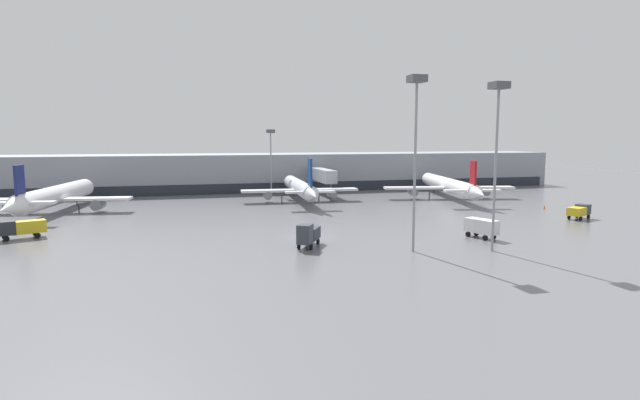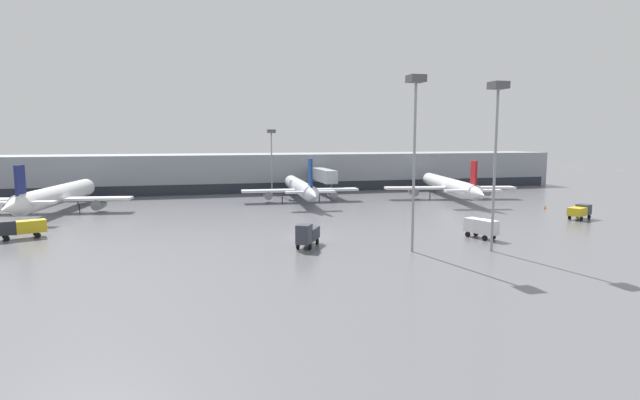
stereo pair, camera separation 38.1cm
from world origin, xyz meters
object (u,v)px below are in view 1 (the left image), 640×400
parked_jet_2 (55,196)px  service_truck_1 (579,211)px  service_truck_2 (21,227)px  service_truck_3 (482,226)px  parked_jet_1 (449,185)px  apron_light_mast_3 (498,119)px  apron_light_mast_0 (271,142)px  apron_light_mast_2 (416,115)px  traffic_cone_1 (544,207)px  service_truck_0 (308,234)px  parked_jet_0 (300,188)px

parked_jet_2 → service_truck_1: parked_jet_2 is taller
service_truck_2 → service_truck_3: service_truck_3 is taller
parked_jet_1 → service_truck_3: bearing=167.9°
service_truck_1 → apron_light_mast_3: size_ratio=0.25×
parked_jet_1 → apron_light_mast_0: size_ratio=2.63×
service_truck_2 → apron_light_mast_2: bearing=134.0°
service_truck_1 → apron_light_mast_3: apron_light_mast_3 is taller
service_truck_1 → traffic_cone_1: service_truck_1 is taller
parked_jet_2 → service_truck_3: 70.40m
service_truck_2 → service_truck_3: bearing=142.7°
service_truck_2 → apron_light_mast_2: 51.76m
service_truck_3 → traffic_cone_1: 33.70m
parked_jet_1 → service_truck_0: bearing=145.3°
parked_jet_1 → apron_light_mast_3: 51.54m
parked_jet_2 → apron_light_mast_2: 65.04m
parked_jet_0 → apron_light_mast_3: bearing=-163.0°
parked_jet_0 → apron_light_mast_0: size_ratio=2.29×
service_truck_1 → parked_jet_1: bearing=78.6°
service_truck_0 → service_truck_3: (23.03, -0.63, -0.01)m
service_truck_1 → traffic_cone_1: (2.57, 11.28, -0.99)m
parked_jet_1 → service_truck_2: bearing=119.5°
service_truck_1 → traffic_cone_1: 11.61m
service_truck_0 → apron_light_mast_3: size_ratio=0.27×
parked_jet_0 → apron_light_mast_3: apron_light_mast_3 is taller
apron_light_mast_2 → parked_jet_2: bearing=137.7°
apron_light_mast_2 → service_truck_1: bearing=21.8°
parked_jet_1 → apron_light_mast_2: size_ratio=1.97×
apron_light_mast_3 → parked_jet_0: bearing=103.6°
parked_jet_0 → traffic_cone_1: 46.49m
parked_jet_2 → apron_light_mast_2: size_ratio=1.86×
apron_light_mast_0 → traffic_cone_1: bearing=-38.4°
parked_jet_1 → apron_light_mast_2: bearing=158.0°
parked_jet_0 → parked_jet_2: (-44.30, -3.89, 0.07)m
service_truck_0 → service_truck_1: (46.91, 8.93, -0.21)m
parked_jet_1 → apron_light_mast_2: (-29.04, -43.82, 12.60)m
apron_light_mast_0 → apron_light_mast_2: bearing=-83.9°
traffic_cone_1 → apron_light_mast_0: size_ratio=0.05×
traffic_cone_1 → apron_light_mast_0: bearing=141.6°
parked_jet_1 → service_truck_3: 42.70m
service_truck_1 → apron_light_mast_2: bearing=177.5°
service_truck_0 → traffic_cone_1: service_truck_0 is taller
service_truck_0 → traffic_cone_1: size_ratio=6.92×
parked_jet_0 → apron_light_mast_2: 48.59m
traffic_cone_1 → apron_light_mast_2: bearing=-146.3°
parked_jet_0 → traffic_cone_1: size_ratio=45.48×
service_truck_0 → traffic_cone_1: (49.48, 20.21, -1.20)m
parked_jet_1 → service_truck_2: (-74.89, -24.30, -1.41)m
apron_light_mast_2 → parked_jet_1: bearing=56.5°
parked_jet_2 → service_truck_3: (59.11, -38.21, -1.42)m
service_truck_1 → apron_light_mast_0: apron_light_mast_0 is taller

